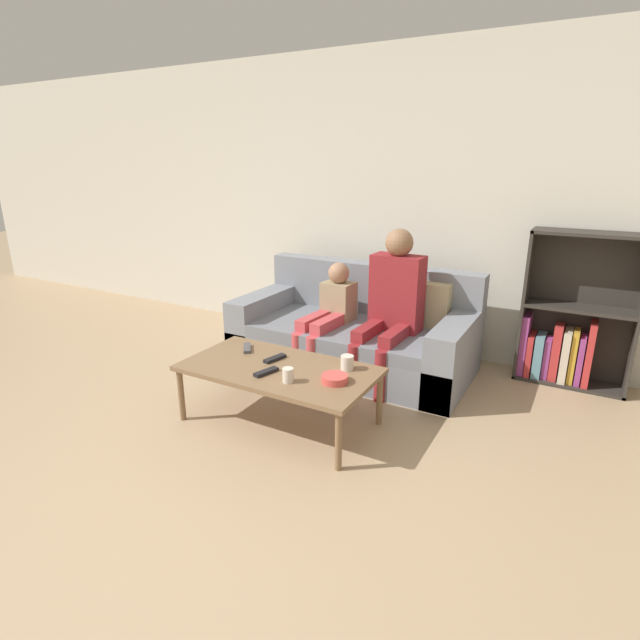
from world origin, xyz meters
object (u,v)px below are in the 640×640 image
at_px(cup_far, 288,375).
at_px(tv_remote_2, 266,372).
at_px(cup_near, 347,363).
at_px(coffee_table, 279,372).
at_px(tv_remote_0, 275,358).
at_px(tv_remote_1, 247,348).
at_px(couch, 356,335).
at_px(person_child, 329,311).
at_px(bookshelf, 570,327).
at_px(person_adult, 393,297).
at_px(snack_bowl, 335,379).

height_order(cup_far, tv_remote_2, cup_far).
relative_size(cup_near, cup_far, 1.04).
bearing_deg(coffee_table, tv_remote_0, 135.31).
height_order(tv_remote_1, tv_remote_2, same).
relative_size(couch, person_child, 2.22).
bearing_deg(bookshelf, coffee_table, -134.31).
bearing_deg(person_adult, tv_remote_1, -127.56).
bearing_deg(person_child, cup_near, -50.82).
xyz_separation_m(bookshelf, tv_remote_2, (-1.61, -1.76, -0.04)).
distance_m(cup_far, snack_bowl, 0.28).
bearing_deg(coffee_table, tv_remote_1, 157.61).
relative_size(coffee_table, person_child, 1.44).
bearing_deg(tv_remote_1, cup_near, -34.36).
distance_m(bookshelf, tv_remote_0, 2.29).
distance_m(coffee_table, tv_remote_1, 0.40).
relative_size(couch, coffee_table, 1.54).
bearing_deg(tv_remote_1, bookshelf, 0.27).
xyz_separation_m(tv_remote_2, snack_bowl, (0.43, 0.10, 0.01)).
bearing_deg(person_adult, bookshelf, 27.96).
relative_size(person_adult, cup_near, 12.65).
xyz_separation_m(cup_near, tv_remote_2, (-0.42, -0.31, -0.04)).
relative_size(person_adult, tv_remote_0, 6.72).
height_order(person_adult, snack_bowl, person_adult).
xyz_separation_m(tv_remote_0, snack_bowl, (0.51, -0.11, 0.01)).
xyz_separation_m(cup_near, tv_remote_0, (-0.49, -0.10, -0.04)).
distance_m(bookshelf, person_child, 1.87).
bearing_deg(tv_remote_2, cup_far, 4.99).
xyz_separation_m(person_adult, tv_remote_0, (-0.46, -0.96, -0.26)).
height_order(couch, tv_remote_1, couch).
distance_m(couch, bookshelf, 1.67).
bearing_deg(person_adult, snack_bowl, -85.17).
height_order(bookshelf, tv_remote_1, bookshelf).
distance_m(bookshelf, cup_far, 2.29).
xyz_separation_m(couch, tv_remote_1, (-0.39, -0.97, 0.14)).
bearing_deg(cup_far, couch, 96.77).
bearing_deg(tv_remote_2, coffee_table, 100.17).
bearing_deg(cup_far, coffee_table, 137.57).
distance_m(coffee_table, person_child, 1.00).
relative_size(coffee_table, tv_remote_1, 7.65).
height_order(bookshelf, tv_remote_2, bookshelf).
xyz_separation_m(coffee_table, tv_remote_2, (-0.01, -0.12, 0.04)).
xyz_separation_m(cup_near, cup_far, (-0.23, -0.34, -0.00)).
bearing_deg(coffee_table, cup_near, 24.63).
xyz_separation_m(couch, person_adult, (0.35, -0.08, 0.40)).
bearing_deg(coffee_table, tv_remote_2, -95.93).
xyz_separation_m(bookshelf, person_child, (-1.75, -0.65, 0.05)).
bearing_deg(tv_remote_0, coffee_table, -30.97).
distance_m(coffee_table, tv_remote_0, 0.13).
distance_m(person_adult, snack_bowl, 1.10).
xyz_separation_m(bookshelf, person_adult, (-1.23, -0.59, 0.22)).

